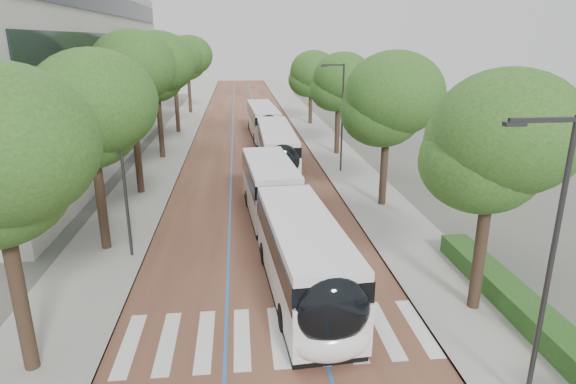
# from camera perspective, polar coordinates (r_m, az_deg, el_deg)

# --- Properties ---
(ground) EXTENTS (160.00, 160.00, 0.00)m
(ground) POSITION_cam_1_polar(r_m,az_deg,el_deg) (16.50, -1.59, -18.68)
(ground) COLOR #51544C
(ground) RESTS_ON ground
(road) EXTENTS (11.00, 140.00, 0.02)m
(road) POSITION_cam_1_polar(r_m,az_deg,el_deg) (54.16, -4.87, 7.18)
(road) COLOR brown
(road) RESTS_ON ground
(sidewalk_left) EXTENTS (4.00, 140.00, 0.12)m
(sidewalk_left) POSITION_cam_1_polar(r_m,az_deg,el_deg) (54.54, -12.83, 6.93)
(sidewalk_left) COLOR gray
(sidewalk_left) RESTS_ON ground
(sidewalk_right) EXTENTS (4.00, 140.00, 0.12)m
(sidewalk_right) POSITION_cam_1_polar(r_m,az_deg,el_deg) (54.80, 3.05, 7.39)
(sidewalk_right) COLOR gray
(sidewalk_right) RESTS_ON ground
(kerb_left) EXTENTS (0.20, 140.00, 0.14)m
(kerb_left) POSITION_cam_1_polar(r_m,az_deg,el_deg) (54.34, -10.83, 7.02)
(kerb_left) COLOR gray
(kerb_left) RESTS_ON ground
(kerb_right) EXTENTS (0.20, 140.00, 0.14)m
(kerb_right) POSITION_cam_1_polar(r_m,az_deg,el_deg) (54.53, 1.06, 7.37)
(kerb_right) COLOR gray
(kerb_right) RESTS_ON ground
(zebra_crossing) EXTENTS (10.55, 3.60, 0.01)m
(zebra_crossing) POSITION_cam_1_polar(r_m,az_deg,el_deg) (17.31, -1.17, -16.63)
(zebra_crossing) COLOR silver
(zebra_crossing) RESTS_ON ground
(lane_line_left) EXTENTS (0.12, 126.00, 0.01)m
(lane_line_left) POSITION_cam_1_polar(r_m,az_deg,el_deg) (54.15, -6.58, 7.14)
(lane_line_left) COLOR #2262AD
(lane_line_left) RESTS_ON road
(lane_line_right) EXTENTS (0.12, 126.00, 0.01)m
(lane_line_right) POSITION_cam_1_polar(r_m,az_deg,el_deg) (54.21, -3.17, 7.24)
(lane_line_right) COLOR #2262AD
(lane_line_right) RESTS_ON road
(office_building) EXTENTS (18.11, 40.00, 14.00)m
(office_building) POSITION_cam_1_polar(r_m,az_deg,el_deg) (45.32, -30.76, 11.73)
(office_building) COLOR #ADA9A0
(office_building) RESTS_ON ground
(hedge) EXTENTS (1.20, 14.00, 0.80)m
(hedge) POSITION_cam_1_polar(r_m,az_deg,el_deg) (19.03, 27.78, -13.69)
(hedge) COLOR #1A4116
(hedge) RESTS_ON sidewalk_right
(streetlight_near) EXTENTS (1.82, 0.20, 8.00)m
(streetlight_near) POSITION_cam_1_polar(r_m,az_deg,el_deg) (13.67, 28.35, -5.82)
(streetlight_near) COLOR #2C2C2E
(streetlight_near) RESTS_ON sidewalk_right
(streetlight_far) EXTENTS (1.82, 0.20, 8.00)m
(streetlight_far) POSITION_cam_1_polar(r_m,az_deg,el_deg) (36.40, 6.20, 9.71)
(streetlight_far) COLOR #2C2C2E
(streetlight_far) RESTS_ON sidewalk_right
(lamp_post_left) EXTENTS (0.14, 0.14, 8.00)m
(lamp_post_left) POSITION_cam_1_polar(r_m,az_deg,el_deg) (22.60, -18.93, 2.18)
(lamp_post_left) COLOR #2C2C2E
(lamp_post_left) RESTS_ON sidewalk_left
(trees_left) EXTENTS (6.22, 60.69, 9.91)m
(trees_left) POSITION_cam_1_polar(r_m,az_deg,el_deg) (41.77, -15.37, 13.34)
(trees_left) COLOR black
(trees_left) RESTS_ON ground
(trees_right) EXTENTS (5.69, 47.26, 8.65)m
(trees_right) POSITION_cam_1_polar(r_m,az_deg,el_deg) (37.20, 7.69, 11.71)
(trees_right) COLOR black
(trees_right) RESTS_ON ground
(lead_bus) EXTENTS (3.75, 18.52, 3.20)m
(lead_bus) POSITION_cam_1_polar(r_m,az_deg,el_deg) (22.42, -0.20, -3.66)
(lead_bus) COLOR black
(lead_bus) RESTS_ON ground
(bus_queued_0) EXTENTS (2.59, 12.41, 3.20)m
(bus_queued_0) POSITION_cam_1_polar(r_m,az_deg,el_deg) (37.61, -1.35, 5.12)
(bus_queued_0) COLOR white
(bus_queued_0) RESTS_ON ground
(bus_queued_1) EXTENTS (3.03, 12.49, 3.20)m
(bus_queued_1) POSITION_cam_1_polar(r_m,az_deg,el_deg) (50.54, -2.95, 8.33)
(bus_queued_1) COLOR white
(bus_queued_1) RESTS_ON ground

